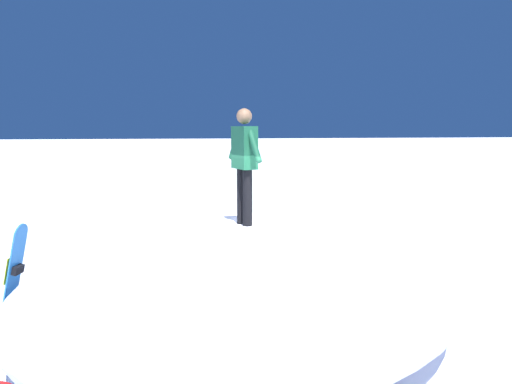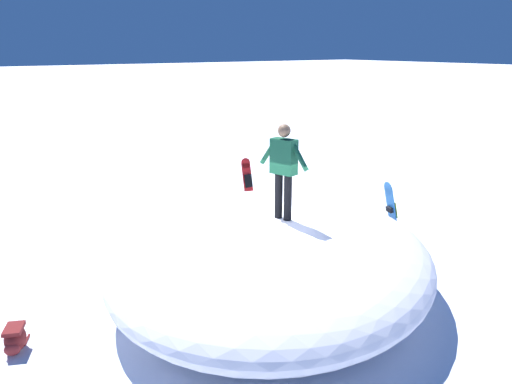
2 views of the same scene
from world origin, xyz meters
The scene contains 4 objects.
ground centered at (0.00, 0.00, 0.00)m, with size 240.00×240.00×0.00m, color white.
snow_mound centered at (-0.19, 0.49, 0.74)m, with size 7.00×5.76×1.48m, color white.
snowboarder_standing centered at (0.01, 0.59, 2.45)m, with size 1.01×0.36×1.69m.
snowboard_primary_upright centered at (-0.16, 3.75, 0.85)m, with size 0.40×0.48×1.65m.
Camera 1 is at (-6.77, 1.68, 2.89)m, focal length 33.34 mm.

